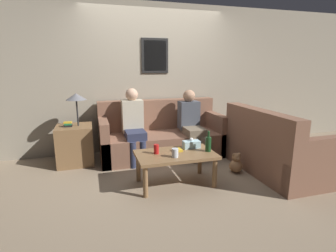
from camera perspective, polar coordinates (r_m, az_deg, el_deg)
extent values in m
plane|color=gray|center=(4.18, 0.48, -8.46)|extent=(16.00, 16.00, 0.00)
cube|color=#9E937F|center=(4.84, -2.93, 10.27)|extent=(9.00, 0.06, 2.60)
cube|color=black|center=(4.80, -2.87, 15.02)|extent=(0.48, 0.02, 0.60)
cube|color=#B7CCB2|center=(4.79, -2.85, 15.03)|extent=(0.40, 0.01, 0.52)
cube|color=brown|center=(4.54, -1.23, -3.99)|extent=(2.09, 0.87, 0.41)
cube|color=brown|center=(4.74, -2.33, 2.60)|extent=(2.09, 0.20, 0.53)
cube|color=brown|center=(4.35, -13.74, -3.11)|extent=(0.14, 0.87, 0.70)
cube|color=brown|center=(4.84, 9.97, -1.31)|extent=(0.14, 0.87, 0.70)
cube|color=brown|center=(4.19, 22.57, -6.48)|extent=(0.87, 1.53, 0.41)
cube|color=brown|center=(3.87, 19.32, -0.55)|extent=(0.20, 1.53, 0.53)
cube|color=brown|center=(3.67, 29.60, -7.55)|extent=(0.87, 0.14, 0.70)
cube|color=brown|center=(4.68, 17.41, -2.20)|extent=(0.87, 0.14, 0.70)
cube|color=olive|center=(3.40, 1.65, -6.25)|extent=(1.02, 0.59, 0.04)
cylinder|color=olive|center=(3.17, -4.93, -12.03)|extent=(0.06, 0.06, 0.39)
cylinder|color=olive|center=(3.44, 10.12, -10.08)|extent=(0.06, 0.06, 0.39)
cylinder|color=olive|center=(3.59, -6.48, -8.93)|extent=(0.06, 0.06, 0.39)
cylinder|color=olive|center=(3.84, 6.96, -7.48)|extent=(0.06, 0.06, 0.39)
cube|color=olive|center=(4.41, -19.52, -3.87)|extent=(0.55, 0.55, 0.61)
cylinder|color=#262628|center=(4.29, -19.14, 2.84)|extent=(0.02, 0.02, 0.43)
cone|color=slate|center=(4.26, -19.38, 6.06)|extent=(0.31, 0.31, 0.10)
cube|color=black|center=(4.31, -20.94, 0.05)|extent=(0.13, 0.09, 0.03)
cube|color=#237547|center=(4.31, -20.97, 0.41)|extent=(0.11, 0.09, 0.03)
cube|color=gold|center=(4.30, -21.00, 0.72)|extent=(0.13, 0.09, 0.02)
cylinder|color=#19421E|center=(3.48, 8.75, -3.95)|extent=(0.08, 0.08, 0.19)
cylinder|color=#19421E|center=(3.44, 8.83, -1.77)|extent=(0.03, 0.03, 0.08)
cylinder|color=silver|center=(3.24, 1.53, -5.87)|extent=(0.08, 0.08, 0.11)
cube|color=gold|center=(3.48, 2.03, -5.25)|extent=(0.12, 0.12, 0.03)
cylinder|color=red|center=(3.36, -2.57, -5.05)|extent=(0.07, 0.07, 0.12)
cube|color=silver|center=(3.61, 5.12, -4.01)|extent=(0.23, 0.12, 0.10)
sphere|color=white|center=(3.59, 5.14, -2.94)|extent=(0.05, 0.05, 0.05)
cube|color=#2D334C|center=(4.19, -7.18, -1.90)|extent=(0.31, 0.44, 0.14)
cylinder|color=#2D334C|center=(4.05, -7.62, -6.25)|extent=(0.11, 0.11, 0.41)
cylinder|color=#2D334C|center=(4.07, -5.48, -6.07)|extent=(0.11, 0.11, 0.41)
cube|color=beige|center=(4.35, -7.76, 2.17)|extent=(0.34, 0.22, 0.53)
sphere|color=tan|center=(4.30, -7.91, 6.80)|extent=(0.20, 0.20, 0.20)
cube|color=#756651|center=(4.39, 5.57, -1.19)|extent=(0.31, 0.47, 0.14)
cylinder|color=#756651|center=(4.22, 5.72, -5.37)|extent=(0.11, 0.11, 0.41)
cylinder|color=#756651|center=(4.28, 7.62, -5.17)|extent=(0.11, 0.11, 0.41)
cube|color=#474C56|center=(4.55, 4.52, 2.40)|extent=(0.34, 0.22, 0.47)
sphere|color=tan|center=(4.50, 4.60, 6.54)|extent=(0.21, 0.21, 0.21)
sphere|color=#A87A51|center=(4.01, 14.53, -8.44)|extent=(0.19, 0.19, 0.19)
sphere|color=#A87A51|center=(3.96, 14.64, -6.59)|extent=(0.12, 0.12, 0.12)
sphere|color=#A87A51|center=(3.93, 14.14, -6.08)|extent=(0.04, 0.04, 0.04)
sphere|color=#A87A51|center=(3.97, 15.21, -5.93)|extent=(0.04, 0.04, 0.04)
sphere|color=tan|center=(3.92, 15.01, -6.90)|extent=(0.05, 0.05, 0.05)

